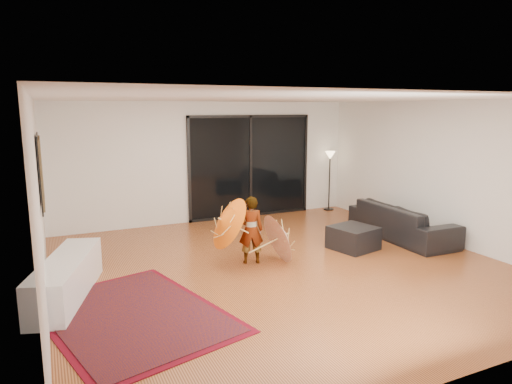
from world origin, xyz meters
TOP-DOWN VIEW (x-y plane):
  - floor at (0.00, 0.00)m, footprint 7.00×7.00m
  - ceiling at (0.00, 0.00)m, footprint 7.00×7.00m
  - wall_back at (0.00, 3.50)m, footprint 7.00×0.00m
  - wall_front at (0.00, -3.50)m, footprint 7.00×0.00m
  - wall_left at (-3.50, 0.00)m, footprint 0.00×7.00m
  - wall_right at (3.50, 0.00)m, footprint 0.00×7.00m
  - sliding_door at (1.00, 3.47)m, footprint 3.06×0.07m
  - painting at (-3.46, 1.00)m, footprint 0.04×1.28m
  - media_console at (-3.25, 0.13)m, footprint 1.11×2.06m
  - speaker at (-3.25, 0.61)m, footprint 0.35×0.35m
  - persian_rug at (-2.55, -0.81)m, footprint 2.53×3.08m
  - sofa at (2.95, 0.47)m, footprint 0.97×2.36m
  - ottoman at (1.64, 0.29)m, footprint 0.88×0.88m
  - floor_lamp at (3.10, 3.25)m, footprint 0.26×0.26m
  - child at (-0.39, 0.38)m, footprint 0.48×0.38m
  - parasol_orange at (-0.94, 0.33)m, footprint 0.60×0.89m
  - parasol_white at (0.21, 0.23)m, footprint 0.53×0.86m

SIDE VIEW (x-z plane):
  - floor at x=0.00m, z-range 0.00..0.00m
  - persian_rug at x=-2.55m, z-range 0.00..0.02m
  - speaker at x=-3.25m, z-range 0.00..0.33m
  - ottoman at x=1.64m, z-range 0.00..0.42m
  - media_console at x=-3.25m, z-range 0.00..0.56m
  - sofa at x=2.95m, z-range 0.00..0.68m
  - parasol_white at x=0.21m, z-range 0.05..0.96m
  - child at x=-0.39m, z-range 0.00..1.14m
  - parasol_orange at x=-0.94m, z-range 0.29..1.18m
  - floor_lamp at x=3.10m, z-range 0.43..1.93m
  - sliding_door at x=1.00m, z-range 0.00..2.40m
  - wall_back at x=0.00m, z-range -2.15..4.85m
  - wall_front at x=0.00m, z-range -2.15..4.85m
  - wall_left at x=-3.50m, z-range -2.15..4.85m
  - wall_right at x=3.50m, z-range -2.15..4.85m
  - painting at x=-3.46m, z-range 1.11..2.19m
  - ceiling at x=0.00m, z-range 2.70..2.70m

